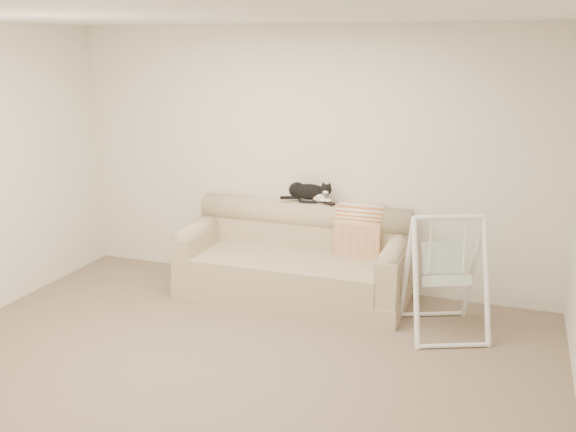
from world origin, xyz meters
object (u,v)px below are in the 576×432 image
object	(u,v)px
remote_b	(328,203)
baby_swing	(445,274)
tuxedo_cat	(309,192)
sofa	(295,261)
remote_a	(308,201)

from	to	relation	value
remote_b	baby_swing	bearing A→B (deg)	-26.28
baby_swing	tuxedo_cat	bearing A→B (deg)	156.43
sofa	baby_swing	world-z (taller)	baby_swing
sofa	remote_b	bearing A→B (deg)	42.17
remote_a	tuxedo_cat	world-z (taller)	tuxedo_cat
remote_b	tuxedo_cat	bearing A→B (deg)	175.23
baby_swing	remote_b	bearing A→B (deg)	153.72
tuxedo_cat	baby_swing	distance (m)	1.62
sofa	remote_a	world-z (taller)	remote_a
remote_a	baby_swing	size ratio (longest dim) A/B	0.17
tuxedo_cat	baby_swing	bearing A→B (deg)	-23.57
remote_a	tuxedo_cat	bearing A→B (deg)	89.47
tuxedo_cat	baby_swing	size ratio (longest dim) A/B	0.50
remote_b	baby_swing	world-z (taller)	baby_swing
remote_a	baby_swing	world-z (taller)	baby_swing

